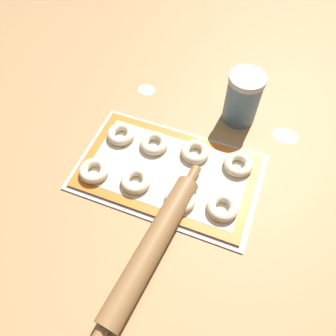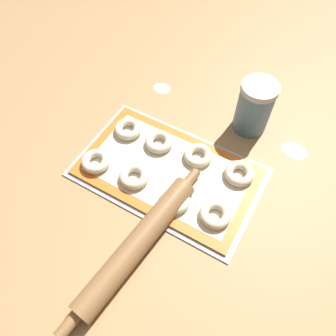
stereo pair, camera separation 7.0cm
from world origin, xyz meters
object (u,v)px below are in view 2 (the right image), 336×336
at_px(bagel_front_mid_left, 134,176).
at_px(bagel_back_far_left, 128,129).
at_px(bagel_front_mid_right, 174,200).
at_px(bagel_back_far_right, 239,173).
at_px(rolling_pin, 138,243).
at_px(baking_tray, 168,172).
at_px(bagel_front_far_right, 215,214).
at_px(bagel_back_mid_left, 159,142).
at_px(bagel_back_mid_right, 198,155).
at_px(flour_canister, 254,107).
at_px(bagel_front_far_left, 96,161).

bearing_deg(bagel_front_mid_left, bagel_back_far_left, 129.07).
relative_size(bagel_front_mid_right, bagel_back_far_right, 1.00).
xyz_separation_m(bagel_front_mid_right, rolling_pin, (-0.02, -0.13, 0.00)).
bearing_deg(rolling_pin, bagel_back_far_right, 66.74).
relative_size(bagel_back_far_right, rolling_pin, 0.16).
relative_size(baking_tray, bagel_back_far_left, 6.18).
xyz_separation_m(bagel_back_far_left, bagel_back_far_right, (0.32, 0.02, 0.00)).
xyz_separation_m(bagel_front_far_right, bagel_back_mid_left, (-0.22, 0.12, 0.00)).
xyz_separation_m(baking_tray, rolling_pin, (0.04, -0.21, 0.02)).
bearing_deg(bagel_front_mid_left, bagel_back_mid_left, 90.70).
bearing_deg(bagel_back_mid_left, bagel_back_mid_right, 6.44).
distance_m(baking_tray, bagel_front_mid_right, 0.10).
height_order(bagel_back_far_left, rolling_pin, rolling_pin).
height_order(baking_tray, bagel_back_far_right, bagel_back_far_right).
distance_m(bagel_front_mid_left, bagel_back_mid_left, 0.12).
relative_size(bagel_front_far_right, bagel_back_mid_right, 1.00).
height_order(bagel_back_far_right, flour_canister, flour_canister).
bearing_deg(bagel_back_mid_left, bagel_front_mid_left, -89.30).
xyz_separation_m(baking_tray, flour_canister, (0.12, 0.25, 0.07)).
distance_m(baking_tray, bagel_back_far_left, 0.17).
relative_size(bagel_back_mid_left, rolling_pin, 0.16).
bearing_deg(bagel_front_far_left, bagel_front_mid_right, 0.55).
xyz_separation_m(bagel_back_far_right, flour_canister, (-0.04, 0.18, 0.05)).
bearing_deg(bagel_back_far_left, bagel_back_mid_right, 4.38).
height_order(bagel_front_far_right, bagel_back_mid_right, same).
xyz_separation_m(bagel_front_mid_left, flour_canister, (0.18, 0.32, 0.05)).
bearing_deg(bagel_back_far_right, bagel_back_far_left, -176.91).
distance_m(bagel_front_far_left, bagel_back_mid_left, 0.17).
distance_m(bagel_back_mid_right, rolling_pin, 0.28).
relative_size(bagel_front_mid_right, flour_canister, 0.50).
relative_size(baking_tray, bagel_back_mid_right, 6.18).
bearing_deg(bagel_back_mid_right, rolling_pin, -91.24).
height_order(bagel_front_mid_left, bagel_front_mid_right, same).
bearing_deg(bagel_front_far_right, bagel_front_mid_right, -171.53).
height_order(bagel_front_mid_right, bagel_back_far_left, same).
bearing_deg(flour_canister, bagel_back_mid_left, -133.80).
xyz_separation_m(bagel_back_mid_right, rolling_pin, (-0.01, -0.28, 0.00)).
distance_m(bagel_front_far_right, bagel_back_far_right, 0.13).
relative_size(bagel_back_far_left, flour_canister, 0.50).
bearing_deg(bagel_front_far_left, bagel_front_far_right, 2.97).
bearing_deg(baking_tray, bagel_back_mid_left, 135.96).
xyz_separation_m(bagel_front_far_left, bagel_front_mid_left, (0.11, 0.01, 0.00)).
xyz_separation_m(baking_tray, bagel_back_mid_left, (-0.06, 0.06, 0.02)).
distance_m(bagel_front_mid_left, bagel_back_far_right, 0.26).
relative_size(bagel_front_mid_right, bagel_back_mid_right, 1.00).
bearing_deg(bagel_back_far_left, bagel_front_mid_left, -50.93).
distance_m(bagel_front_mid_right, rolling_pin, 0.14).
bearing_deg(bagel_back_far_right, rolling_pin, -113.26).
bearing_deg(bagel_front_far_left, bagel_back_far_left, 84.70).
height_order(bagel_back_mid_left, flour_canister, flour_canister).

